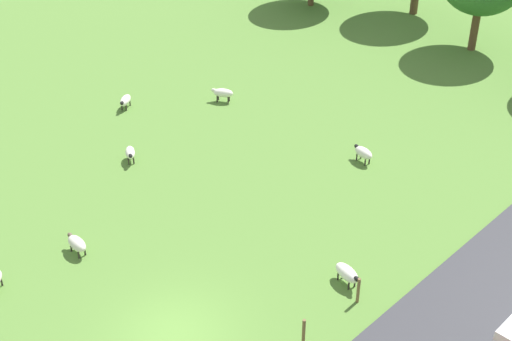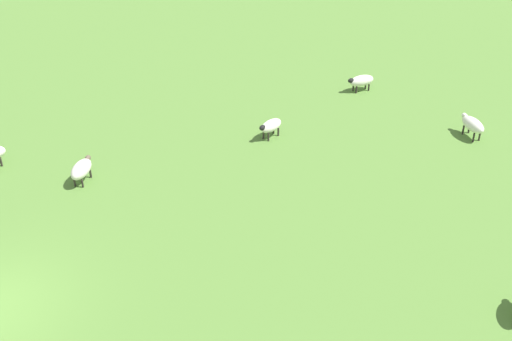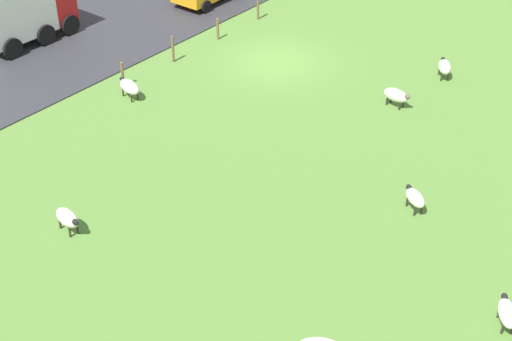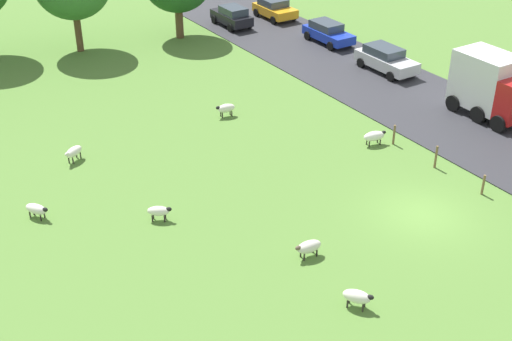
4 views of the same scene
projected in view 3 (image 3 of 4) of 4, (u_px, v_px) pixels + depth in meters
ground_plane at (276, 62)px, 34.38m from camera, size 160.00×160.00×0.00m
road_strip at (137, 14)px, 38.84m from camera, size 8.00×80.00×0.06m
sheep_1 at (445, 67)px, 32.87m from camera, size 1.03×1.15×0.76m
sheep_2 at (507, 313)px, 20.76m from camera, size 0.97×1.17×0.68m
sheep_3 at (396, 95)px, 30.81m from camera, size 1.22×0.59×0.75m
sheep_4 at (68, 218)px, 24.11m from camera, size 1.20×0.66×0.77m
sheep_5 at (129, 87)px, 31.37m from camera, size 1.34×0.78×0.78m
sheep_6 at (415, 198)px, 25.07m from camera, size 1.07×0.91×0.71m
fence_post_0 at (258, 7)px, 38.06m from camera, size 0.12×0.12×1.26m
fence_post_1 at (218, 29)px, 36.14m from camera, size 0.12×0.12×1.03m
fence_post_2 at (173, 49)px, 34.11m from camera, size 0.12×0.12×1.21m
fence_post_3 at (123, 75)px, 32.15m from camera, size 0.12×0.12×1.12m
truck_0 at (17, 2)px, 35.15m from camera, size 2.69×4.58×3.59m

